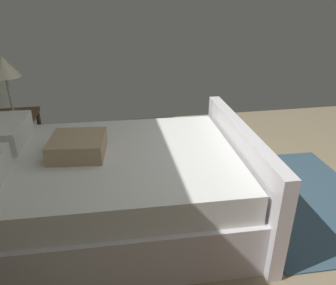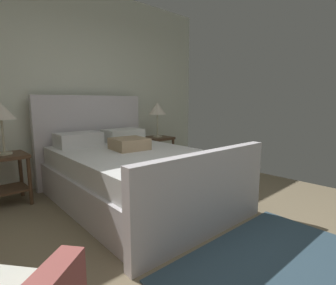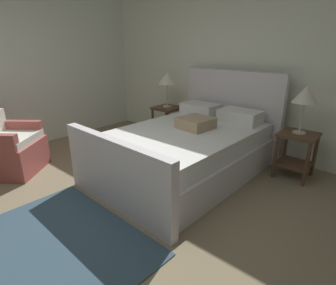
% 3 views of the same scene
% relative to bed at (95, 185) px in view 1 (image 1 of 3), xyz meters
% --- Properties ---
extents(ground_plane, '(5.01, 5.48, 0.02)m').
position_rel_bed_xyz_m(ground_plane, '(-0.18, -1.48, -0.37)').
color(ground_plane, '#7D6E53').
extents(bed, '(1.71, 2.40, 1.29)m').
position_rel_bed_xyz_m(bed, '(0.00, 0.00, 0.00)').
color(bed, silver).
rests_on(bed, ground).
extents(nightstand_right, '(0.44, 0.44, 0.60)m').
position_rel_bed_xyz_m(nightstand_right, '(1.13, 0.82, 0.05)').
color(nightstand_right, '#4E3623').
rests_on(nightstand_right, ground).
extents(table_lamp_right, '(0.30, 0.30, 0.59)m').
position_rel_bed_xyz_m(table_lamp_right, '(1.13, 0.82, 0.72)').
color(table_lamp_right, '#B7B293').
rests_on(table_lamp_right, nightstand_right).
extents(area_rug, '(1.73, 1.23, 0.01)m').
position_rel_bed_xyz_m(area_rug, '(-0.00, -1.87, -0.35)').
color(area_rug, '#324958').
rests_on(area_rug, ground).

